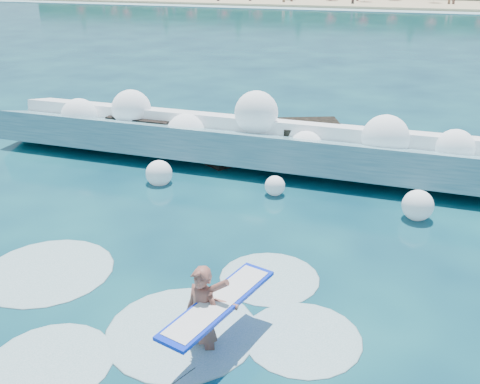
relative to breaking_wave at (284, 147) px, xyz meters
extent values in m
plane|color=#07283F|center=(-1.20, -7.19, -0.58)|extent=(200.00, 200.00, 0.00)
cube|color=tan|center=(-1.20, 70.81, -0.38)|extent=(140.00, 20.00, 0.40)
cube|color=silver|center=(-1.20, 59.81, -0.54)|extent=(140.00, 5.00, 0.08)
cube|color=teal|center=(0.00, -0.16, -0.10)|extent=(19.27, 2.93, 1.61)
cube|color=silver|center=(0.00, 0.64, 0.38)|extent=(19.27, 1.36, 0.75)
cube|color=black|center=(-5.10, 0.60, -0.15)|extent=(2.32, 1.75, 1.24)
cube|color=black|center=(-2.10, -0.20, -0.24)|extent=(2.17, 2.06, 0.96)
cube|color=black|center=(0.60, 1.00, -0.11)|extent=(2.35, 2.14, 1.34)
imported|color=#955345|center=(0.94, -8.97, 0.02)|extent=(0.77, 0.63, 1.83)
cube|color=#0D2DE3|center=(1.22, -8.92, 0.34)|extent=(1.20, 2.57, 0.06)
cube|color=white|center=(1.22, -8.92, 0.35)|extent=(1.04, 2.34, 0.06)
cylinder|color=black|center=(1.12, -10.17, -0.13)|extent=(0.01, 0.91, 0.43)
sphere|color=white|center=(-7.02, -0.60, 0.52)|extent=(1.23, 1.23, 1.23)
sphere|color=white|center=(-5.52, 0.29, 0.67)|extent=(1.36, 1.36, 1.36)
sphere|color=white|center=(-3.27, -0.19, 0.17)|extent=(1.31, 1.31, 1.31)
sphere|color=white|center=(-0.99, 0.21, 0.97)|extent=(1.38, 1.38, 1.38)
sphere|color=white|center=(0.74, -0.17, 0.11)|extent=(1.05, 1.05, 1.05)
sphere|color=white|center=(3.05, 0.00, 0.60)|extent=(1.39, 1.39, 1.39)
sphere|color=white|center=(4.99, 0.07, 0.47)|extent=(1.10, 1.10, 1.10)
sphere|color=white|center=(-3.03, -2.68, -0.29)|extent=(0.78, 0.78, 0.78)
sphere|color=white|center=(0.38, -2.42, -0.31)|extent=(0.56, 0.56, 0.56)
sphere|color=white|center=(4.15, -2.73, -0.21)|extent=(0.78, 0.78, 0.78)
ellipsoid|color=silver|center=(0.43, -8.70, -0.58)|extent=(2.69, 2.69, 0.13)
ellipsoid|color=silver|center=(-1.26, -10.13, -0.58)|extent=(2.07, 2.07, 0.10)
ellipsoid|color=silver|center=(2.46, -8.20, -0.58)|extent=(2.07, 2.07, 0.10)
ellipsoid|color=silver|center=(-3.06, -7.80, -0.58)|extent=(2.74, 2.74, 0.14)
ellipsoid|color=silver|center=(1.41, -6.56, -0.58)|extent=(2.06, 2.06, 0.10)
cube|color=brown|center=(-4.56, 62.27, 0.31)|extent=(0.35, 0.22, 1.61)
cube|color=#262633|center=(-5.51, 61.80, 0.25)|extent=(0.35, 0.22, 1.50)
cube|color=brown|center=(0.45, 62.59, 0.29)|extent=(0.35, 0.22, 1.59)
cube|color=brown|center=(-3.09, 61.62, 0.29)|extent=(0.35, 0.22, 1.57)
cube|color=#3F332D|center=(-25.08, 61.48, 0.23)|extent=(0.35, 0.22, 1.46)
cube|color=brown|center=(-17.65, 61.71, 0.19)|extent=(0.35, 0.22, 1.39)
camera|label=1|loc=(3.84, -15.58, 5.37)|focal=40.00mm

